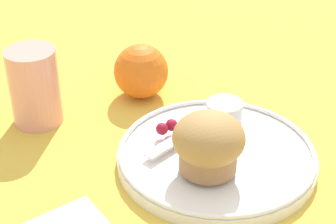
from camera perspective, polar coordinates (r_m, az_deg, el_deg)
ground_plane at (r=0.70m, az=4.91°, el=-5.09°), size 3.00×3.00×0.00m
plate at (r=0.69m, az=4.55°, el=-4.41°), size 0.24×0.24×0.02m
muffin at (r=0.63m, az=4.15°, el=-3.16°), size 0.08×0.08×0.07m
cream_ramekin at (r=0.74m, az=5.76°, el=0.24°), size 0.05×0.05×0.02m
berry_pair at (r=0.71m, az=-0.11°, el=-1.53°), size 0.03×0.02×0.02m
butter_knife at (r=0.71m, az=2.48°, el=-1.85°), size 0.16×0.04×0.00m
orange_fruit at (r=0.81m, az=-2.76°, el=4.16°), size 0.08×0.08×0.08m
juice_glass at (r=0.77m, az=-13.41°, el=2.52°), size 0.07×0.07×0.11m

